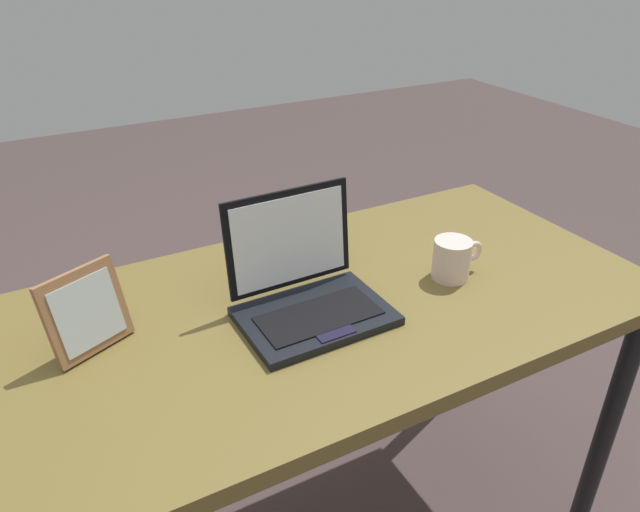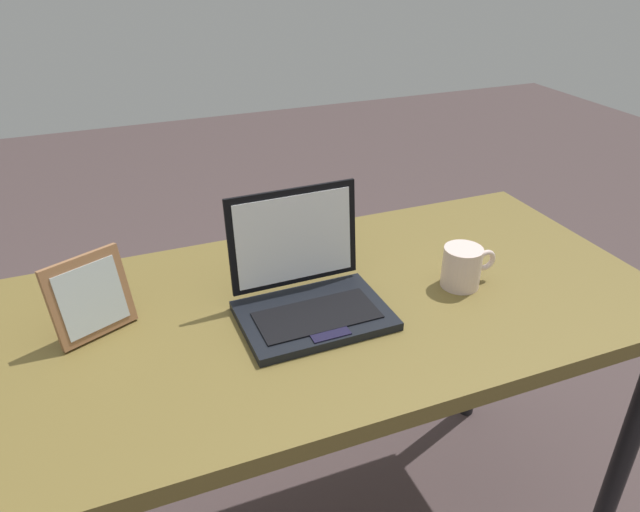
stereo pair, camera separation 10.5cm
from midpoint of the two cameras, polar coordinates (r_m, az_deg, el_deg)
The scene contains 4 objects.
desk at distance 1.18m, azimuth -4.56°, elevation -8.15°, with size 1.44×0.65×0.75m.
laptop_front at distance 1.10m, azimuth -3.99°, elevation -3.53°, with size 0.28×0.22×0.22m.
photo_frame at distance 1.09m, azimuth -24.35°, elevation -5.05°, with size 0.15×0.10×0.15m.
coffee_mug at distance 1.23m, azimuth 10.35°, elevation -0.35°, with size 0.12×0.08×0.09m.
Camera 1 is at (-0.41, -0.84, 1.39)m, focal length 33.05 mm.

